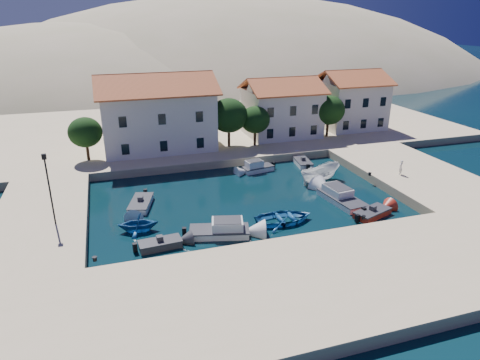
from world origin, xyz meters
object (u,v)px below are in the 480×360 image
object	(u,v)px
building_mid	(282,106)
building_right	(351,98)
building_left	(157,110)
rowboat_south	(284,222)
cabin_cruiser_east	(342,198)
lamppost	(48,183)
boat_east	(320,181)
pedestrian	(401,167)
cabin_cruiser_south	(219,230)

from	to	relation	value
building_mid	building_right	world-z (taller)	building_right
building_left	rowboat_south	world-z (taller)	building_left
building_right	rowboat_south	xyz separation A→B (m)	(-22.02, -25.79, -5.47)
rowboat_south	cabin_cruiser_east	world-z (taller)	cabin_cruiser_east
lamppost	building_left	bearing A→B (deg)	60.10
building_left	boat_east	xyz separation A→B (m)	(15.81, -15.72, -5.94)
building_left	boat_east	bearing A→B (deg)	-44.82
pedestrian	building_left	bearing A→B (deg)	-69.09
building_left	cabin_cruiser_east	xyz separation A→B (m)	(15.24, -21.50, -5.46)
building_left	cabin_cruiser_south	world-z (taller)	building_left
building_mid	pedestrian	bearing A→B (deg)	-72.94
rowboat_south	boat_east	bearing A→B (deg)	-43.46
building_right	boat_east	xyz separation A→B (m)	(-14.19, -17.72, -5.47)
lamppost	rowboat_south	bearing A→B (deg)	-10.99
cabin_cruiser_south	building_mid	bearing A→B (deg)	71.83
rowboat_south	pedestrian	xyz separation A→B (m)	(16.08, 5.03, 1.83)
lamppost	cabin_cruiser_south	bearing A→B (deg)	-18.48
building_right	boat_east	distance (m)	23.35
cabin_cruiser_south	boat_east	bearing A→B (deg)	46.18
rowboat_south	building_left	bearing A→B (deg)	19.23
lamppost	rowboat_south	world-z (taller)	lamppost
building_left	building_mid	world-z (taller)	building_left
building_right	rowboat_south	world-z (taller)	building_right
building_right	pedestrian	xyz separation A→B (m)	(-5.94, -20.75, -3.65)
rowboat_south	pedestrian	size ratio (longest dim) A/B	3.20
rowboat_south	cabin_cruiser_south	bearing A→B (deg)	96.54
building_mid	rowboat_south	distance (m)	27.24
building_right	lamppost	world-z (taller)	building_right
lamppost	cabin_cruiser_south	distance (m)	14.60
cabin_cruiser_south	lamppost	bearing A→B (deg)	175.94
building_left	lamppost	xyz separation A→B (m)	(-11.50, -20.00, -1.18)
lamppost	cabin_cruiser_east	xyz separation A→B (m)	(26.74, -1.50, -4.28)
cabin_cruiser_east	building_left	bearing A→B (deg)	28.50
lamppost	cabin_cruiser_east	distance (m)	27.12
cabin_cruiser_south	pedestrian	distance (m)	23.07
building_right	building_left	bearing A→B (deg)	-176.19
cabin_cruiser_east	boat_east	bearing A→B (deg)	-12.46
building_left	cabin_cruiser_south	size ratio (longest dim) A/B	2.70
cabin_cruiser_east	pedestrian	size ratio (longest dim) A/B	3.57
building_mid	building_left	bearing A→B (deg)	-176.82
lamppost	boat_east	xyz separation A→B (m)	(27.31, 4.28, -4.75)
building_right	lamppost	bearing A→B (deg)	-152.07
building_left	cabin_cruiser_south	bearing A→B (deg)	-85.92
cabin_cruiser_south	boat_east	distance (m)	16.55
cabin_cruiser_east	cabin_cruiser_south	bearing A→B (deg)	95.40
lamppost	pedestrian	xyz separation A→B (m)	(35.56, 1.25, -2.93)
lamppost	cabin_cruiser_east	size ratio (longest dim) A/B	1.05
cabin_cruiser_south	boat_east	xyz separation A→B (m)	(14.07, 8.71, -0.48)
building_left	building_right	bearing A→B (deg)	3.81
building_left	boat_east	size ratio (longest dim) A/B	2.73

